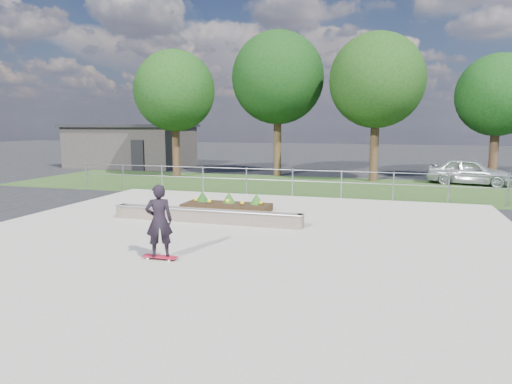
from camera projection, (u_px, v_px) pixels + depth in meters
ground at (232, 242)px, 11.84m from camera, size 120.00×120.00×0.00m
grass_verge at (307, 186)px, 22.27m from camera, size 30.00×8.00×0.02m
concrete_slab at (232, 241)px, 11.83m from camera, size 15.00×15.00×0.06m
fence at (293, 179)px, 18.83m from camera, size 20.06×0.06×1.20m
building at (131, 145)px, 32.61m from camera, size 8.40×5.40×3.00m
tree_far_left at (175, 91)px, 25.69m from camera, size 4.55×4.55×7.15m
tree_mid_left at (278, 78)px, 25.93m from camera, size 5.25×5.25×8.25m
tree_mid_right at (377, 81)px, 23.49m from camera, size 4.90×4.90×7.70m
tree_far_right at (498, 95)px, 23.34m from camera, size 4.20×4.20×6.60m
grind_ledge at (206, 216)px, 13.86m from camera, size 6.00×0.44×0.43m
planter_bed at (227, 205)px, 15.72m from camera, size 3.00×1.20×0.61m
skateboarder at (159, 221)px, 9.93m from camera, size 0.80×0.62×1.68m
parked_car at (470, 171)px, 22.79m from camera, size 4.20×2.43×1.35m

